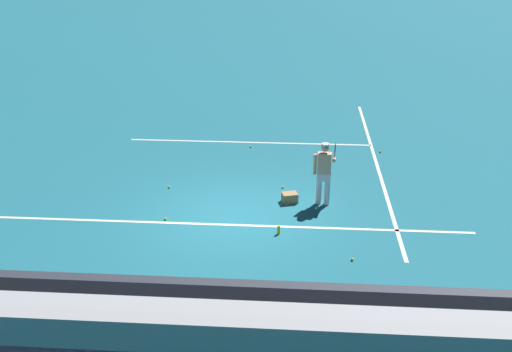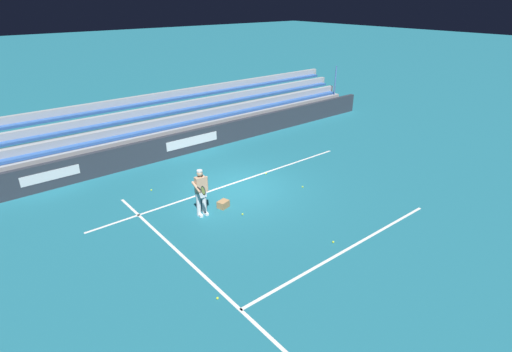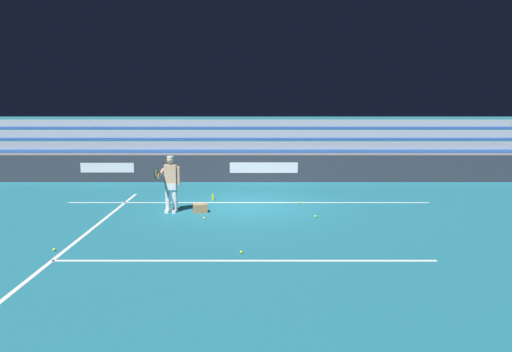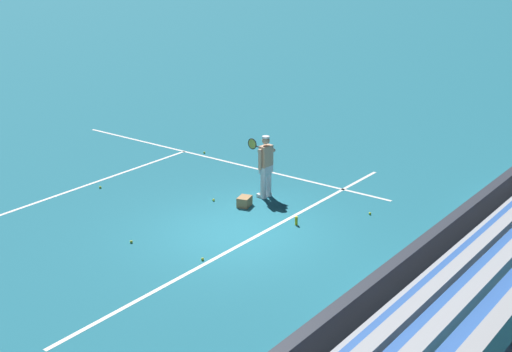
{
  "view_description": "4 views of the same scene",
  "coord_description": "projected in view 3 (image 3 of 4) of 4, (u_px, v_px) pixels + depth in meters",
  "views": [
    {
      "loc": [
        1.56,
        -13.65,
        7.04
      ],
      "look_at": [
        0.59,
        0.22,
        1.04
      ],
      "focal_mm": 42.0,
      "sensor_mm": 36.0,
      "label": 1
    },
    {
      "loc": [
        8.59,
        11.65,
        7.12
      ],
      "look_at": [
        0.44,
        1.58,
        1.21
      ],
      "focal_mm": 28.0,
      "sensor_mm": 36.0,
      "label": 2
    },
    {
      "loc": [
        -0.25,
        15.73,
        3.43
      ],
      "look_at": [
        -0.24,
        0.99,
        1.13
      ],
      "focal_mm": 35.0,
      "sensor_mm": 36.0,
      "label": 3
    },
    {
      "loc": [
        -12.28,
        -9.81,
        6.87
      ],
      "look_at": [
        1.15,
        0.32,
        1.05
      ],
      "focal_mm": 50.0,
      "sensor_mm": 36.0,
      "label": 4
    }
  ],
  "objects": [
    {
      "name": "tennis_ball_stray_back",
      "position": [
        204.0,
        218.0,
        14.27
      ],
      "size": [
        0.07,
        0.07,
        0.07
      ],
      "primitive_type": "sphere",
      "color": "#CCE533",
      "rests_on": "ground"
    },
    {
      "name": "tennis_ball_near_player",
      "position": [
        299.0,
        203.0,
        16.4
      ],
      "size": [
        0.07,
        0.07,
        0.07
      ],
      "primitive_type": "sphere",
      "color": "#CCE533",
      "rests_on": "ground"
    },
    {
      "name": "court_sideline_white",
      "position": [
        77.0,
        241.0,
        12.12
      ],
      "size": [
        0.1,
        12.0,
        0.01
      ],
      "primitive_type": "cube",
      "color": "white",
      "rests_on": "ground"
    },
    {
      "name": "tennis_ball_far_right",
      "position": [
        169.0,
        193.0,
        18.04
      ],
      "size": [
        0.07,
        0.07,
        0.07
      ],
      "primitive_type": "sphere",
      "color": "#CCE533",
      "rests_on": "ground"
    },
    {
      "name": "water_bottle",
      "position": [
        213.0,
        197.0,
        16.91
      ],
      "size": [
        0.07,
        0.07,
        0.22
      ],
      "primitive_type": "cylinder",
      "color": "yellow",
      "rests_on": "ground"
    },
    {
      "name": "ball_box_cardboard",
      "position": [
        200.0,
        208.0,
        15.14
      ],
      "size": [
        0.47,
        0.4,
        0.26
      ],
      "primitive_type": "cube",
      "rotation": [
        0.0,
        0.0,
        0.28
      ],
      "color": "#A87F51",
      "rests_on": "ground"
    },
    {
      "name": "tennis_ball_far_left",
      "position": [
        241.0,
        252.0,
        11.13
      ],
      "size": [
        0.07,
        0.07,
        0.07
      ],
      "primitive_type": "sphere",
      "color": "#CCE533",
      "rests_on": "ground"
    },
    {
      "name": "bleacher_stand",
      "position": [
        251.0,
        159.0,
        22.42
      ],
      "size": [
        24.43,
        2.4,
        2.95
      ],
      "color": "#9EA3A8",
      "rests_on": "ground"
    },
    {
      "name": "ground_plane",
      "position": [
        248.0,
        206.0,
        16.07
      ],
      "size": [
        160.0,
        160.0,
        0.0
      ],
      "primitive_type": "plane",
      "color": "#1E6B7F"
    },
    {
      "name": "tennis_ball_on_baseline",
      "position": [
        54.0,
        250.0,
        11.3
      ],
      "size": [
        0.07,
        0.07,
        0.07
      ],
      "primitive_type": "sphere",
      "color": "#CCE533",
      "rests_on": "ground"
    },
    {
      "name": "tennis_ball_toward_net",
      "position": [
        315.0,
        216.0,
        14.5
      ],
      "size": [
        0.07,
        0.07,
        0.07
      ],
      "primitive_type": "sphere",
      "color": "#CCE533",
      "rests_on": "ground"
    },
    {
      "name": "court_baseline_white",
      "position": [
        249.0,
        203.0,
        16.56
      ],
      "size": [
        12.0,
        0.1,
        0.01
      ],
      "primitive_type": "cube",
      "color": "white",
      "rests_on": "ground"
    },
    {
      "name": "court_service_line_white",
      "position": [
        244.0,
        261.0,
        10.63
      ],
      "size": [
        8.22,
        0.1,
        0.01
      ],
      "primitive_type": "cube",
      "color": "white",
      "rests_on": "ground"
    },
    {
      "name": "back_wall_sponsor_board",
      "position": [
        250.0,
        169.0,
        20.64
      ],
      "size": [
        25.72,
        0.25,
        1.1
      ],
      "color": "#2D333D",
      "rests_on": "ground"
    },
    {
      "name": "tennis_player",
      "position": [
        170.0,
        183.0,
        15.04
      ],
      "size": [
        0.62,
        0.98,
        1.71
      ],
      "color": "silver",
      "rests_on": "ground"
    }
  ]
}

